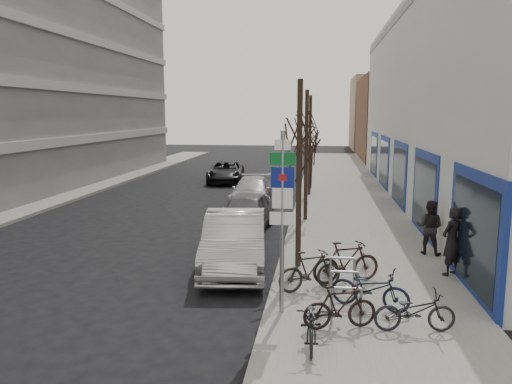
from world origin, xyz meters
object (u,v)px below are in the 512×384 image
(bike_far_inner, at_px, (346,262))
(pedestrian_far, at_px, (430,227))
(bike_rack, at_px, (344,284))
(bike_near_left, at_px, (312,319))
(meter_back, at_px, (299,187))
(parked_car_mid, at_px, (246,212))
(bike_near_right, at_px, (340,307))
(bike_far_curb, at_px, (415,308))
(tree_near, at_px, (300,130))
(meter_mid, at_px, (293,208))
(bike_mid_inner, at_px, (310,270))
(bike_mid_curb, at_px, (370,285))
(highway_sign_pole, at_px, (282,211))
(pedestrian_near, at_px, (452,241))
(parked_car_back, at_px, (252,191))
(tree_mid, at_px, (307,124))
(parked_car_front, at_px, (235,241))
(tree_far, at_px, (310,122))
(meter_front, at_px, (281,244))
(lane_car, at_px, (226,172))

(bike_far_inner, relative_size, pedestrian_far, 1.08)
(bike_rack, bearing_deg, bike_near_left, -108.33)
(bike_rack, relative_size, bike_near_left, 1.35)
(meter_back, xyz_separation_m, parked_car_mid, (-1.80, -5.73, -0.17))
(bike_near_right, relative_size, bike_far_curb, 0.95)
(tree_near, relative_size, meter_mid, 4.33)
(bike_mid_inner, bearing_deg, bike_mid_curb, -153.81)
(highway_sign_pole, height_order, pedestrian_near, highway_sign_pole)
(meter_mid, relative_size, bike_mid_curb, 0.70)
(bike_rack, distance_m, bike_far_inner, 1.58)
(meter_back, bearing_deg, pedestrian_near, -66.72)
(parked_car_mid, bearing_deg, bike_mid_curb, -59.57)
(parked_car_mid, xyz_separation_m, parked_car_back, (-0.55, 5.59, -0.07))
(tree_mid, bearing_deg, highway_sign_pole, -91.14)
(tree_mid, xyz_separation_m, pedestrian_near, (4.20, -6.81, -3.00))
(parked_car_front, bearing_deg, tree_far, 74.68)
(parked_car_front, distance_m, parked_car_mid, 4.81)
(parked_car_front, height_order, pedestrian_far, pedestrian_far)
(tree_mid, bearing_deg, meter_front, -93.68)
(tree_near, xyz_separation_m, parked_car_mid, (-2.25, 4.77, -3.36))
(parked_car_mid, bearing_deg, bike_far_curb, -58.48)
(parked_car_mid, bearing_deg, meter_mid, 10.52)
(bike_far_curb, bearing_deg, bike_near_left, 106.42)
(bike_mid_inner, height_order, lane_car, lane_car)
(meter_front, distance_m, meter_mid, 5.50)
(bike_near_right, bearing_deg, parked_car_back, -1.89)
(meter_mid, bearing_deg, pedestrian_far, -35.60)
(bike_mid_inner, height_order, bike_far_inner, bike_far_inner)
(bike_far_inner, bearing_deg, tree_far, -17.86)
(lane_car, height_order, pedestrian_near, pedestrian_near)
(parked_car_front, xyz_separation_m, lane_car, (-3.77, 18.26, -0.14))
(meter_front, relative_size, bike_near_left, 0.76)
(bike_near_left, distance_m, pedestrian_near, 6.00)
(bike_near_left, xyz_separation_m, bike_mid_curb, (1.28, 1.99, 0.04))
(meter_back, distance_m, lane_car, 9.31)
(bike_near_right, height_order, bike_far_curb, bike_far_curb)
(bike_far_curb, height_order, parked_car_front, parked_car_front)
(meter_back, bearing_deg, highway_sign_pole, -88.98)
(meter_front, height_order, parked_car_front, parked_car_front)
(bike_mid_inner, relative_size, parked_car_back, 0.37)
(parked_car_front, bearing_deg, pedestrian_far, 9.89)
(tree_far, distance_m, meter_front, 13.88)
(parked_car_front, bearing_deg, bike_mid_inner, -48.73)
(bike_far_inner, bearing_deg, tree_mid, -13.55)
(bike_mid_curb, xyz_separation_m, parked_car_mid, (-4.02, 7.80, 0.04))
(parked_car_front, relative_size, pedestrian_near, 2.63)
(tree_near, bearing_deg, highway_sign_pole, -93.26)
(highway_sign_pole, xyz_separation_m, meter_front, (-0.25, 3.01, -1.54))
(tree_far, bearing_deg, tree_mid, -90.00)
(highway_sign_pole, bearing_deg, tree_mid, 88.86)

